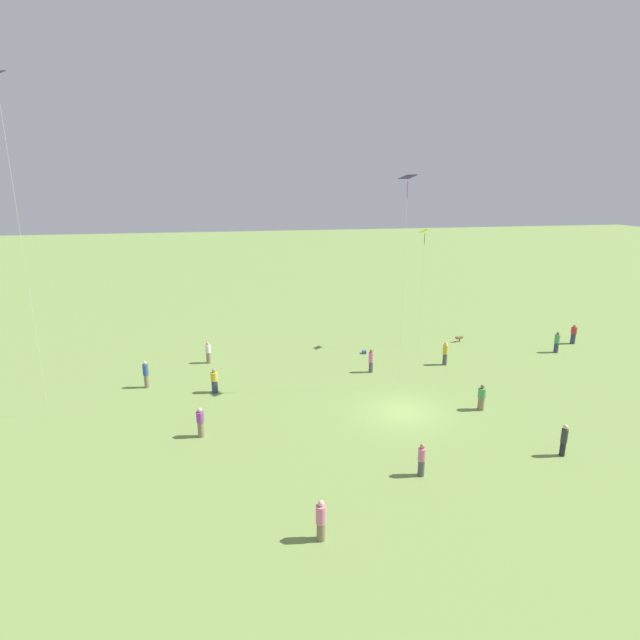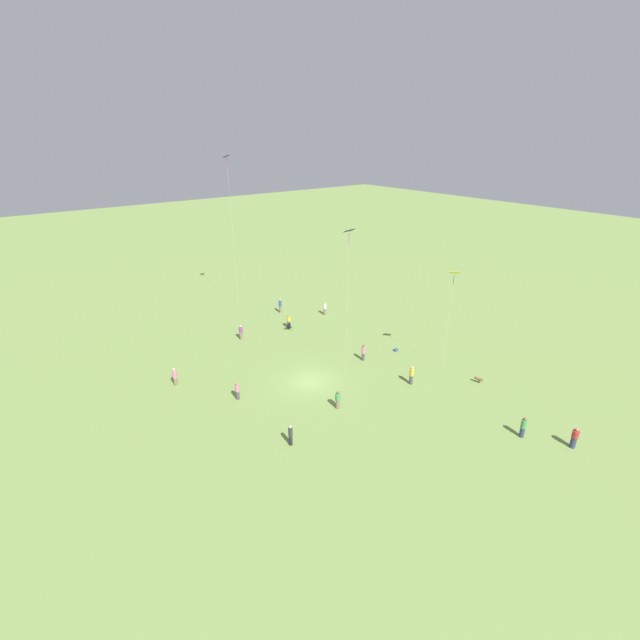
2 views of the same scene
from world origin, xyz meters
TOP-DOWN VIEW (x-y plane):
  - ground_plane at (0.00, 0.00)m, footprint 240.00×240.00m
  - person_0 at (-16.11, -7.99)m, footprint 0.55×0.55m
  - person_1 at (-5.96, -7.07)m, footprint 0.56×0.56m
  - person_2 at (11.17, -5.13)m, footprint 0.65×0.65m
  - person_3 at (-19.02, -9.79)m, footprint 0.59×0.59m
  - person_4 at (11.67, -10.95)m, footprint 0.43×0.43m
  - person_5 at (-4.77, 0.66)m, footprint 0.56×0.56m
  - person_6 at (7.04, 10.05)m, footprint 0.56×0.56m
  - person_7 at (-6.16, 6.35)m, footprint 0.41×0.41m
  - person_8 at (11.86, 0.79)m, footprint 0.57×0.57m
  - person_9 at (15.69, -6.88)m, footprint 0.51×0.51m
  - person_10 at (1.55, 6.65)m, footprint 0.52×0.52m
  - person_11 at (0.01, -6.66)m, footprint 0.40×0.40m
  - kite_0 at (-5.81, -11.87)m, footprint 1.12×1.11m
  - kite_1 at (20.87, -3.61)m, footprint 0.85×0.82m
  - kite_2 at (-0.98, -3.45)m, footprint 1.13×1.14m
  - dog_0 at (-9.63, -12.15)m, footprint 0.79×0.43m
  - picnic_bag_0 at (-0.67, -10.77)m, footprint 0.37×0.45m

SIDE VIEW (x-z plane):
  - ground_plane at x=0.00m, z-range 0.00..0.00m
  - picnic_bag_0 at x=-0.67m, z-range 0.00..0.24m
  - dog_0 at x=-9.63m, z-range 0.11..0.64m
  - person_5 at x=-4.77m, z-range -0.02..1.61m
  - person_2 at x=11.17m, z-range -0.02..1.63m
  - person_4 at x=11.67m, z-range -0.01..1.67m
  - person_10 at x=1.55m, z-range 0.00..1.66m
  - person_3 at x=-19.02m, z-range -0.02..1.68m
  - person_8 at x=11.86m, z-range -0.01..1.69m
  - person_0 at x=-16.11m, z-range -0.01..1.74m
  - person_6 at x=7.04m, z-range -0.01..1.74m
  - person_11 at x=0.01m, z-range 0.00..1.75m
  - person_7 at x=-6.16m, z-range 0.02..1.74m
  - person_1 at x=-5.96m, z-range 0.00..1.82m
  - person_9 at x=15.69m, z-range 0.01..1.89m
  - kite_0 at x=-5.81m, z-range 4.35..14.25m
  - kite_2 at x=-0.98m, z-range 6.10..19.96m
  - kite_1 at x=20.87m, z-range 7.76..26.60m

